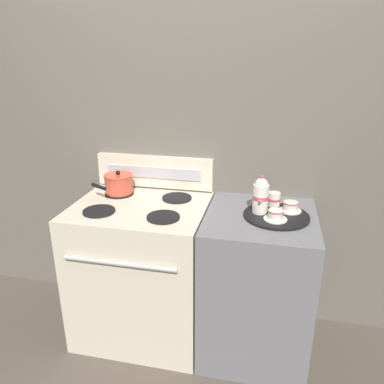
# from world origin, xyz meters

# --- Properties ---
(ground_plane) EXTENTS (6.00, 6.00, 0.00)m
(ground_plane) POSITION_xyz_m (0.00, 0.00, 0.00)
(ground_plane) COLOR brown
(wall_back) EXTENTS (6.00, 0.05, 2.20)m
(wall_back) POSITION_xyz_m (0.00, 0.35, 1.10)
(wall_back) COLOR #666056
(wall_back) RESTS_ON ground
(stove) EXTENTS (0.79, 0.68, 0.90)m
(stove) POSITION_xyz_m (-0.31, -0.00, 0.44)
(stove) COLOR beige
(stove) RESTS_ON ground
(control_panel) EXTENTS (0.78, 0.05, 0.21)m
(control_panel) POSITION_xyz_m (-0.31, 0.30, 1.00)
(control_panel) COLOR beige
(control_panel) RESTS_ON stove
(side_counter) EXTENTS (0.61, 0.66, 0.89)m
(side_counter) POSITION_xyz_m (0.40, 0.00, 0.44)
(side_counter) COLOR slate
(side_counter) RESTS_ON ground
(saucepan) EXTENTS (0.22, 0.26, 0.15)m
(saucepan) POSITION_xyz_m (-0.50, 0.15, 0.96)
(saucepan) COLOR #D14C38
(saucepan) RESTS_ON stove
(serving_tray) EXTENTS (0.36, 0.36, 0.01)m
(serving_tray) POSITION_xyz_m (0.48, 0.00, 0.89)
(serving_tray) COLOR black
(serving_tray) RESTS_ON side_counter
(teapot) EXTENTS (0.09, 0.14, 0.22)m
(teapot) POSITION_xyz_m (0.39, 0.01, 1.00)
(teapot) COLOR white
(teapot) RESTS_ON serving_tray
(teacup_left) EXTENTS (0.13, 0.13, 0.05)m
(teacup_left) POSITION_xyz_m (0.48, -0.07, 0.93)
(teacup_left) COLOR white
(teacup_left) RESTS_ON serving_tray
(teacup_right) EXTENTS (0.13, 0.13, 0.05)m
(teacup_right) POSITION_xyz_m (0.56, 0.07, 0.93)
(teacup_right) COLOR white
(teacup_right) RESTS_ON serving_tray
(creamer_jug) EXTENTS (0.07, 0.07, 0.08)m
(creamer_jug) POSITION_xyz_m (0.46, 0.12, 0.94)
(creamer_jug) COLOR white
(creamer_jug) RESTS_ON serving_tray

